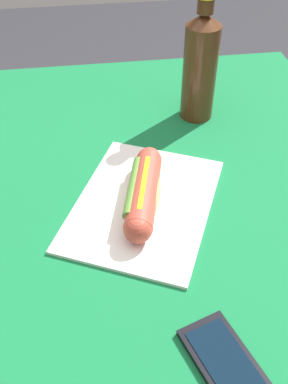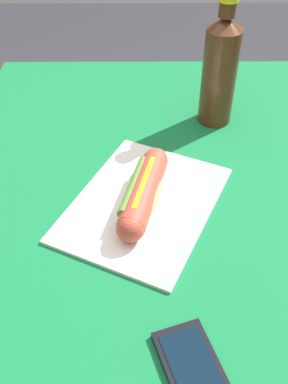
{
  "view_description": "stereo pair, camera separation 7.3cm",
  "coord_description": "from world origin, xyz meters",
  "views": [
    {
      "loc": [
        -0.57,
        0.12,
        1.27
      ],
      "look_at": [
        -0.04,
        0.05,
        0.77
      ],
      "focal_mm": 41.24,
      "sensor_mm": 36.0,
      "label": 1
    },
    {
      "loc": [
        -0.58,
        0.05,
        1.27
      ],
      "look_at": [
        -0.04,
        0.05,
        0.77
      ],
      "focal_mm": 41.24,
      "sensor_mm": 36.0,
      "label": 2
    }
  ],
  "objects": [
    {
      "name": "soda_bottle",
      "position": [
        0.22,
        -0.11,
        0.85
      ],
      "size": [
        0.07,
        0.07,
        0.26
      ],
      "color": "#4C2814",
      "rests_on": "dining_table"
    },
    {
      "name": "paper_wrapper",
      "position": [
        -0.04,
        0.05,
        0.74
      ],
      "size": [
        0.36,
        0.33,
        0.01
      ],
      "primitive_type": "cube",
      "rotation": [
        0.0,
        0.0,
        -0.44
      ],
      "color": "white",
      "rests_on": "dining_table"
    },
    {
      "name": "cell_phone",
      "position": [
        -0.33,
        -0.01,
        0.74
      ],
      "size": [
        0.14,
        0.1,
        0.01
      ],
      "color": "black",
      "rests_on": "dining_table"
    },
    {
      "name": "ground_plane",
      "position": [
        0.0,
        0.0,
        0.0
      ],
      "size": [
        6.0,
        6.0,
        0.0
      ],
      "primitive_type": "plane",
      "color": "#2D2D33",
      "rests_on": "ground"
    },
    {
      "name": "hot_dog",
      "position": [
        -0.04,
        0.05,
        0.77
      ],
      "size": [
        0.21,
        0.09,
        0.05
      ],
      "color": "tan",
      "rests_on": "paper_wrapper"
    },
    {
      "name": "dining_table",
      "position": [
        0.0,
        0.0,
        0.59
      ],
      "size": [
        0.98,
        0.81,
        0.74
      ],
      "color": "brown",
      "rests_on": "ground"
    }
  ]
}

